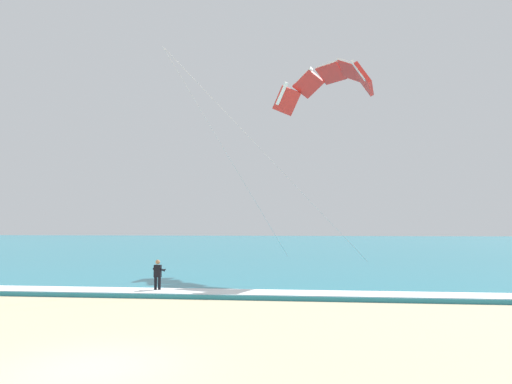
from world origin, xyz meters
The scene contains 6 objects.
ground_plane centered at (0.00, 0.00, 0.00)m, with size 200.00×200.00×0.00m, color #C6B78E.
sea centered at (0.00, 70.22, 0.10)m, with size 200.00×120.00×0.20m, color teal.
surf_foam centered at (0.00, 11.22, 0.22)m, with size 200.00×1.82×0.04m, color white.
surfboard centered at (-2.13, 11.46, 0.03)m, with size 0.55×1.43×0.09m.
kitesurfer centered at (-2.13, 11.48, 0.94)m, with size 0.55×0.54×1.69m.
kite_primary centered at (6.56, 21.00, 13.31)m, with size 11.62×11.84×13.42m.
Camera 1 is at (5.13, -10.78, 3.37)m, focal length 32.57 mm.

